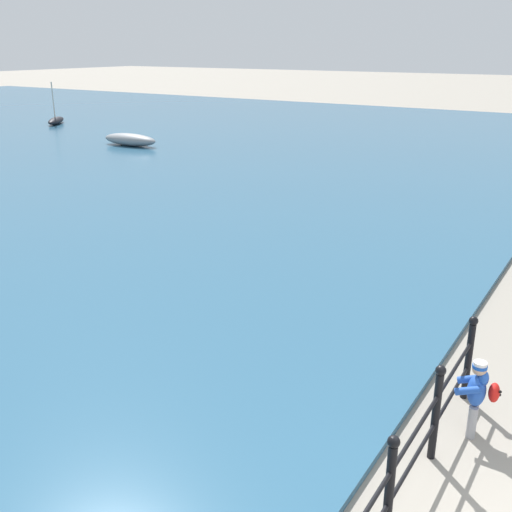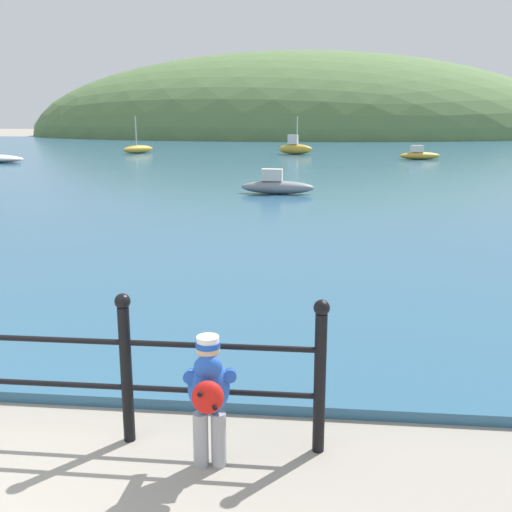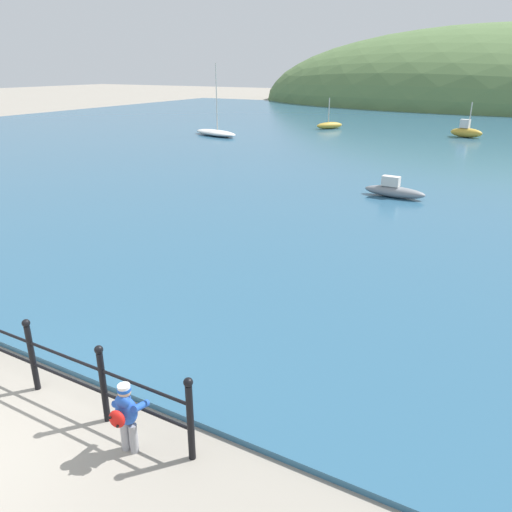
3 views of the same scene
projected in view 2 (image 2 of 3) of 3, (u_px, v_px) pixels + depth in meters
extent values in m
cube|color=#2D5B7A|center=(274.00, 158.00, 34.35)|extent=(80.00, 60.00, 0.10)
ellipsoid|color=#567542|center=(297.00, 136.00, 70.34)|extent=(62.89, 34.59, 19.00)
cylinder|color=black|center=(126.00, 375.00, 4.61)|extent=(0.09, 0.09, 1.10)
sphere|color=black|center=(122.00, 301.00, 4.47)|extent=(0.12, 0.12, 0.12)
cylinder|color=black|center=(320.00, 384.00, 4.46)|extent=(0.09, 0.09, 1.10)
sphere|color=black|center=(322.00, 308.00, 4.32)|extent=(0.12, 0.12, 0.12)
cylinder|color=#99999E|center=(201.00, 440.00, 4.34)|extent=(0.11, 0.11, 0.42)
cylinder|color=#99999E|center=(219.00, 439.00, 4.34)|extent=(0.11, 0.11, 0.42)
ellipsoid|color=blue|center=(209.00, 387.00, 4.25)|extent=(0.33, 0.26, 0.40)
ellipsoid|color=blue|center=(208.00, 367.00, 4.15)|extent=(0.22, 0.15, 0.18)
cylinder|color=blue|center=(191.00, 376.00, 4.31)|extent=(0.14, 0.32, 0.19)
cylinder|color=blue|center=(230.00, 375.00, 4.33)|extent=(0.14, 0.32, 0.19)
sphere|color=tan|center=(208.00, 348.00, 4.18)|extent=(0.17, 0.17, 0.17)
cylinder|color=#194CB2|center=(208.00, 344.00, 4.17)|extent=(0.17, 0.17, 0.04)
cylinder|color=silver|center=(208.00, 339.00, 4.16)|extent=(0.16, 0.16, 0.04)
ellipsoid|color=red|center=(208.00, 397.00, 4.05)|extent=(0.24, 0.16, 0.24)
sphere|color=black|center=(200.00, 395.00, 3.97)|extent=(0.04, 0.04, 0.04)
sphere|color=black|center=(215.00, 408.00, 4.00)|extent=(0.04, 0.04, 0.04)
ellipsoid|color=gold|center=(138.00, 149.00, 37.78)|extent=(1.89, 2.22, 0.50)
cylinder|color=beige|center=(136.00, 131.00, 37.43)|extent=(0.07, 0.07, 1.79)
ellipsoid|color=gold|center=(295.00, 149.00, 36.73)|extent=(2.21, 1.11, 0.62)
cube|color=silver|center=(293.00, 139.00, 36.64)|extent=(0.66, 0.50, 0.56)
cylinder|color=beige|center=(297.00, 130.00, 36.43)|extent=(0.07, 0.07, 1.69)
ellipsoid|color=gray|center=(277.00, 187.00, 18.51)|extent=(2.31, 0.71, 0.40)
cube|color=silver|center=(272.00, 175.00, 18.45)|extent=(0.66, 0.35, 0.36)
ellipsoid|color=gold|center=(420.00, 156.00, 32.58)|extent=(2.35, 1.02, 0.40)
cube|color=silver|center=(417.00, 149.00, 32.49)|extent=(0.69, 0.47, 0.36)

